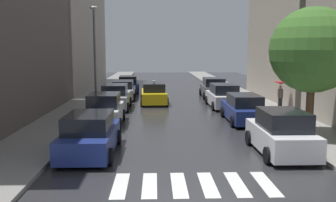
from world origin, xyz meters
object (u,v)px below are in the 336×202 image
object	(u,v)px
parked_car_right_second	(244,109)
parked_car_right_third	(223,96)
parked_car_left_second	(105,110)
parked_car_left_fourth	(124,90)
parked_car_left_fifth	(128,84)
parked_car_left_nearest	(90,135)
parked_car_left_third	(115,97)
lamp_post_left	(95,49)
taxi_midroad	(154,94)
parked_car_right_fourth	(213,88)
pedestrian_foreground	(281,89)
street_tree_right	(313,50)
parked_car_right_nearest	(281,134)

from	to	relation	value
parked_car_right_second	parked_car_right_third	size ratio (longest dim) A/B	1.00
parked_car_left_second	parked_car_left_fourth	bearing A→B (deg)	-1.03
parked_car_left_second	parked_car_left_fifth	size ratio (longest dim) A/B	0.88
parked_car_left_nearest	parked_car_left_third	size ratio (longest dim) A/B	1.05
parked_car_right_second	lamp_post_left	bearing A→B (deg)	56.41
parked_car_left_nearest	taxi_midroad	distance (m)	14.28
parked_car_left_third	parked_car_right_fourth	distance (m)	9.98
parked_car_right_third	pedestrian_foreground	size ratio (longest dim) A/B	2.52
parked_car_left_third	parked_car_right_second	bearing A→B (deg)	-123.07
parked_car_left_second	parked_car_right_fourth	bearing A→B (deg)	-34.07
street_tree_right	lamp_post_left	xyz separation A→B (m)	(-11.62, 10.39, 0.13)
parked_car_left_nearest	parked_car_right_third	size ratio (longest dim) A/B	0.97
parked_car_left_fifth	pedestrian_foreground	distance (m)	16.61
parked_car_left_fifth	parked_car_left_nearest	bearing A→B (deg)	178.02
parked_car_left_third	lamp_post_left	xyz separation A→B (m)	(-1.57, 1.31, 3.42)
taxi_midroad	street_tree_right	world-z (taller)	street_tree_right
parked_car_left_third	lamp_post_left	bearing A→B (deg)	50.04
parked_car_left_fourth	parked_car_right_third	distance (m)	9.08
parked_car_right_third	parked_car_left_second	bearing A→B (deg)	128.19
parked_car_left_nearest	parked_car_left_fourth	xyz separation A→B (m)	(-0.09, 16.97, -0.04)
parked_car_left_third	parked_car_right_third	bearing A→B (deg)	-86.84
parked_car_left_nearest	parked_car_right_third	distance (m)	14.17
parked_car_left_fourth	street_tree_right	distance (m)	17.88
taxi_midroad	street_tree_right	bearing A→B (deg)	-149.57
parked_car_left_fourth	lamp_post_left	distance (m)	5.65
lamp_post_left	parked_car_right_third	bearing A→B (deg)	-5.22
parked_car_right_fourth	pedestrian_foreground	xyz separation A→B (m)	(3.37, -7.53, 0.70)
street_tree_right	lamp_post_left	bearing A→B (deg)	138.19
pedestrian_foreground	lamp_post_left	bearing A→B (deg)	-37.27
parked_car_right_fourth	taxi_midroad	distance (m)	6.32
parked_car_right_third	taxi_midroad	size ratio (longest dim) A/B	1.05
parked_car_left_second	parked_car_right_third	world-z (taller)	parked_car_left_second
parked_car_left_nearest	parked_car_right_fourth	size ratio (longest dim) A/B	0.96
parked_car_left_fifth	parked_car_right_third	xyz separation A→B (m)	(7.61, -10.41, 0.05)
parked_car_left_nearest	parked_car_left_third	distance (m)	11.56
parked_car_left_fourth	parked_car_right_nearest	distance (m)	18.81
parked_car_left_fourth	taxi_midroad	size ratio (longest dim) A/B	1.04
parked_car_left_fifth	parked_car_right_third	distance (m)	12.90
parked_car_right_second	street_tree_right	distance (m)	5.64
parked_car_left_fourth	taxi_midroad	world-z (taller)	taxi_midroad
parked_car_left_nearest	parked_car_right_second	bearing A→B (deg)	-49.55
parked_car_right_third	pedestrian_foreground	bearing A→B (deg)	-118.72
parked_car_right_third	pedestrian_foreground	world-z (taller)	pedestrian_foreground
parked_car_right_second	parked_car_right_fourth	distance (m)	11.20
taxi_midroad	parked_car_left_fifth	bearing A→B (deg)	15.19
taxi_midroad	street_tree_right	distance (m)	14.13
parked_car_left_nearest	lamp_post_left	xyz separation A→B (m)	(-1.79, 12.86, 3.45)
parked_car_right_second	parked_car_left_third	bearing A→B (deg)	57.64
parked_car_right_third	parked_car_left_fourth	bearing A→B (deg)	56.37
parked_car_left_second	pedestrian_foreground	xyz separation A→B (m)	(11.25, 4.31, 0.68)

